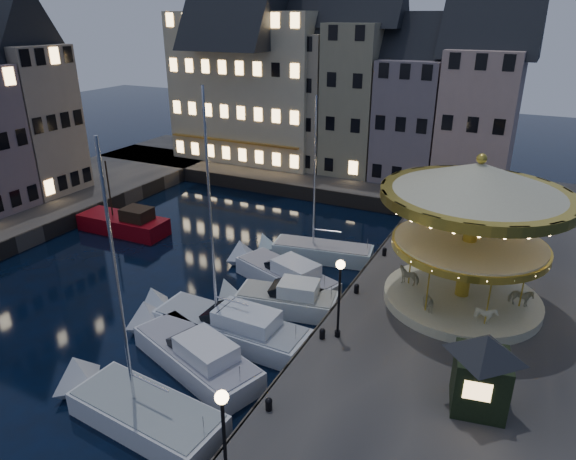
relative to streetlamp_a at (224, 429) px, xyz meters
The scene contains 30 objects.
ground 12.21m from the streetlamp_a, 128.66° to the left, with size 160.00×160.00×0.00m, color black.
quay_east 16.81m from the streetlamp_a, 65.61° to the left, with size 16.00×56.00×1.30m, color #474442.
quay_north 40.14m from the streetlamp_a, 112.33° to the left, with size 44.00×12.00×1.30m, color #474442.
quaywall_e 15.42m from the streetlamp_a, 94.57° to the left, with size 0.15×44.00×1.30m, color #47423A.
quaywall_n 33.86m from the streetlamp_a, 113.06° to the left, with size 48.00×0.15×1.30m, color #47423A.
quaywall_w 27.70m from the streetlamp_a, 156.42° to the left, with size 0.15×44.00×1.30m, color #47423A.
streetlamp_a is the anchor object (origin of this frame).
streetlamp_b 10.00m from the streetlamp_a, 90.00° to the left, with size 0.44×0.44×4.17m.
streetlamp_c 23.50m from the streetlamp_a, 90.00° to the left, with size 0.44×0.44×4.17m.
bollard_a 4.71m from the streetlamp_a, 98.53° to the left, with size 0.30×0.30×0.57m.
bollard_b 9.82m from the streetlamp_a, 93.61° to the left, with size 0.30×0.30×0.57m.
bollard_c 14.71m from the streetlamp_a, 92.37° to the left, with size 0.30×0.30×0.57m.
bollard_d 20.15m from the streetlamp_a, 91.72° to the left, with size 0.30×0.30×0.57m.
townhouse_na 47.41m from the streetlamp_a, 124.40° to the left, with size 5.50×8.00×12.80m.
townhouse_nb 44.62m from the streetlamp_a, 118.58° to the left, with size 6.16×8.00×13.80m.
townhouse_nc 42.13m from the streetlamp_a, 111.29° to the left, with size 6.82×8.00×14.80m.
townhouse_nd 40.47m from the streetlamp_a, 103.62° to the left, with size 5.50×8.00×15.80m.
townhouse_ne 39.38m from the streetlamp_a, 95.86° to the left, with size 6.16×8.00×12.80m.
townhouse_nf 39.29m from the streetlamp_a, 86.99° to the left, with size 6.82×8.00×13.80m.
townhouse_wc 38.99m from the streetlamp_a, 149.00° to the left, with size 8.80×5.50×14.20m.
hotel_corner 44.76m from the streetlamp_a, 118.53° to the left, with size 17.60×9.00×16.80m.
motorboat_a 7.25m from the streetlamp_a, 159.50° to the left, with size 7.98×3.22×13.29m.
motorboat_b 9.53m from the streetlamp_a, 134.23° to the left, with size 8.52×5.05×2.15m.
motorboat_c 11.45m from the streetlamp_a, 123.64° to the left, with size 9.62×2.67×12.81m.
motorboat_d 14.10m from the streetlamp_a, 109.90° to the left, with size 6.87×3.31×2.15m.
motorboat_e 17.18m from the streetlamp_a, 110.92° to the left, with size 8.23×4.92×2.15m.
motorboat_f 21.10m from the streetlamp_a, 105.64° to the left, with size 8.01×3.26×10.58m.
red_fishing_boat 27.58m from the streetlamp_a, 139.78° to the left, with size 7.37×2.73×5.89m.
carousel 17.02m from the streetlamp_a, 72.99° to the left, with size 9.59×9.59×8.39m.
ticket_kiosk 10.46m from the streetlamp_a, 49.28° to the left, with size 3.27×3.27×3.83m.
Camera 1 is at (14.50, -19.16, 15.93)m, focal length 32.00 mm.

